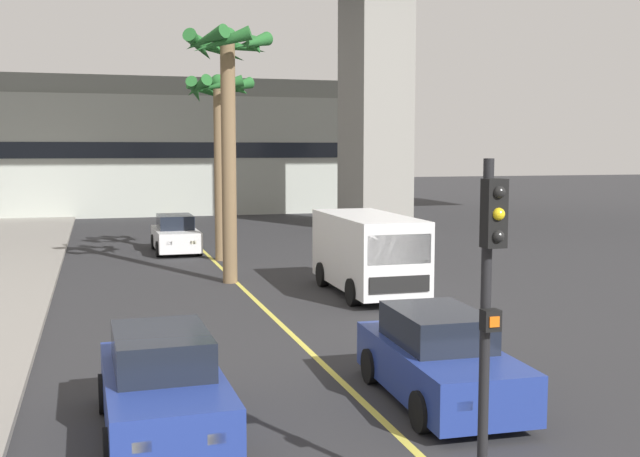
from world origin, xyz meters
TOP-DOWN VIEW (x-y plane):
  - lane_stripe_center at (0.00, 24.00)m, footprint 0.14×56.00m
  - pier_building_backdrop at (0.00, 52.89)m, footprint 31.58×8.04m
  - car_queue_front at (1.27, 11.09)m, footprint 1.96×4.16m
  - car_queue_second at (-1.15, 31.68)m, footprint 1.86×4.11m
  - car_queue_third at (-3.39, 10.87)m, footprint 1.90×4.13m
  - delivery_van at (3.41, 20.63)m, footprint 2.21×5.27m
  - traffic_light_median_near at (-0.08, 6.97)m, footprint 0.24×0.37m
  - palm_tree_near_median at (0.26, 28.74)m, footprint 2.67×2.80m
  - palm_tree_mid_median at (-0.19, 23.70)m, footprint 2.92×2.94m

SIDE VIEW (x-z plane):
  - lane_stripe_center at x=0.00m, z-range 0.00..0.01m
  - car_queue_front at x=1.27m, z-range -0.06..1.50m
  - car_queue_second at x=-1.15m, z-range -0.06..1.50m
  - car_queue_third at x=-3.39m, z-range -0.06..1.50m
  - delivery_van at x=3.41m, z-range 0.11..2.47m
  - traffic_light_median_near at x=-0.08m, z-range 0.61..4.81m
  - pier_building_backdrop at x=0.00m, z-range -0.06..8.85m
  - palm_tree_near_median at x=0.26m, z-range 2.10..9.23m
  - palm_tree_mid_median at x=-0.19m, z-range 2.08..10.19m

